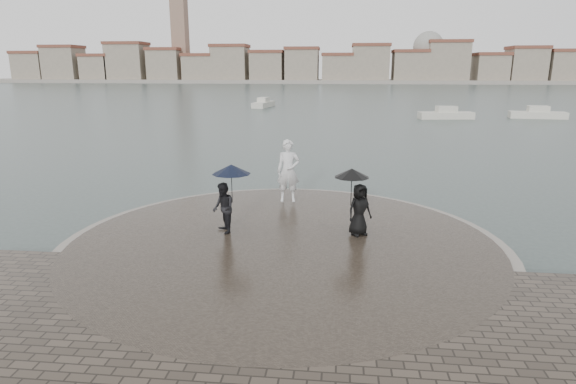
# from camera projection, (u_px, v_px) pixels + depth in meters

# --- Properties ---
(ground) EXTENTS (400.00, 400.00, 0.00)m
(ground) POSITION_uv_depth(u_px,v_px,m) (264.00, 313.00, 10.29)
(ground) COLOR #2B3835
(ground) RESTS_ON ground
(kerb_ring) EXTENTS (12.50, 12.50, 0.32)m
(kerb_ring) POSITION_uv_depth(u_px,v_px,m) (283.00, 247.00, 13.61)
(kerb_ring) COLOR gray
(kerb_ring) RESTS_ON ground
(quay_tip) EXTENTS (11.90, 11.90, 0.36)m
(quay_tip) POSITION_uv_depth(u_px,v_px,m) (283.00, 247.00, 13.61)
(quay_tip) COLOR #2D261E
(quay_tip) RESTS_ON ground
(statue) EXTENTS (0.89, 0.65, 2.26)m
(statue) POSITION_uv_depth(u_px,v_px,m) (288.00, 171.00, 17.35)
(statue) COLOR silver
(statue) RESTS_ON quay_tip
(visitor_left) EXTENTS (1.24, 1.13, 2.04)m
(visitor_left) POSITION_uv_depth(u_px,v_px,m) (226.00, 194.00, 13.99)
(visitor_left) COLOR black
(visitor_left) RESTS_ON quay_tip
(visitor_right) EXTENTS (1.20, 1.02, 1.95)m
(visitor_right) POSITION_uv_depth(u_px,v_px,m) (357.00, 198.00, 13.83)
(visitor_right) COLOR black
(visitor_right) RESTS_ON quay_tip
(far_skyline) EXTENTS (260.00, 20.00, 37.00)m
(far_skyline) POSITION_uv_depth(u_px,v_px,m) (319.00, 66.00, 164.24)
(far_skyline) COLOR gray
(far_skyline) RESTS_ON ground
(boats) EXTENTS (34.78, 17.18, 1.50)m
(boats) POSITION_uv_depth(u_px,v_px,m) (402.00, 111.00, 54.68)
(boats) COLOR beige
(boats) RESTS_ON ground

